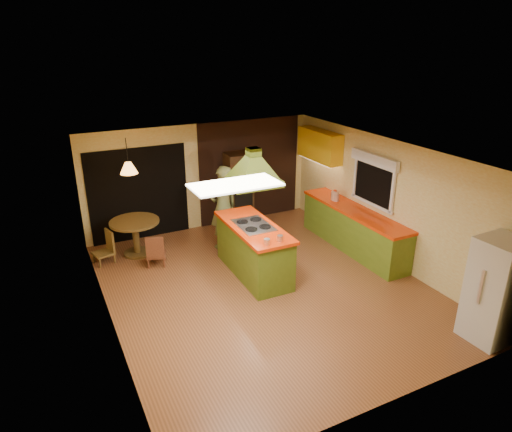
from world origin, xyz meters
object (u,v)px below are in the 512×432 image
man (223,207)px  canister_large (334,196)px  wall_oven (238,190)px  refrigerator (496,290)px  kitchen_island (254,249)px  dining_table (135,231)px

man → canister_large: 2.50m
wall_oven → canister_large: (1.60, -1.66, 0.12)m
refrigerator → wall_oven: (-1.55, 5.82, 0.07)m
man → wall_oven: man is taller
kitchen_island → wall_oven: 2.53m
kitchen_island → wall_oven: wall_oven is taller
dining_table → wall_oven: bearing=11.4°
man → refrigerator: 5.36m
dining_table → canister_large: bearing=-15.0°
wall_oven → dining_table: (-2.62, -0.53, -0.36)m
dining_table → canister_large: 4.39m
dining_table → kitchen_island: bearing=-45.0°
refrigerator → dining_table: refrigerator is taller
man → dining_table: (-1.80, 0.49, -0.38)m
dining_table → refrigerator: bearing=-51.8°
wall_oven → canister_large: wall_oven is taller
kitchen_island → canister_large: (2.36, 0.72, 0.51)m
man → wall_oven: 1.30m
man → refrigerator: size_ratio=1.12×
man → canister_large: size_ratio=9.33×
dining_table → canister_large: (4.21, -1.13, 0.48)m
kitchen_island → refrigerator: bearing=-55.3°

